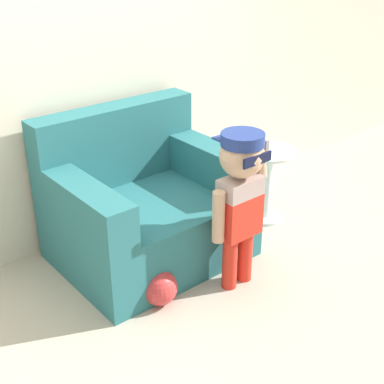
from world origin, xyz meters
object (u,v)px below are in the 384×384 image
side_table (267,178)px  armchair (145,207)px  toy_ball (159,287)px  person_child (240,188)px

side_table → armchair: bearing=169.1°
toy_ball → side_table: bearing=14.5°
armchair → person_child: size_ratio=1.18×
armchair → toy_ball: armchair is taller
side_table → toy_ball: 1.26m
armchair → side_table: size_ratio=2.10×
toy_ball → person_child: bearing=-16.6°
armchair → side_table: (0.95, -0.18, -0.01)m
person_child → toy_ball: 0.73m
side_table → person_child: bearing=-148.1°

